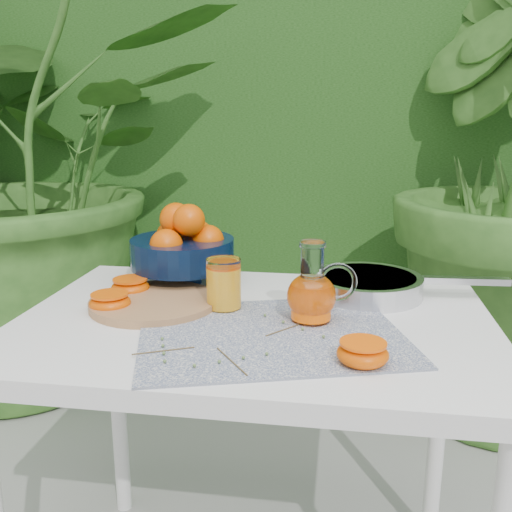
# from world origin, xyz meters

# --- Properties ---
(hedge_backdrop) EXTENTS (8.00, 1.65, 2.50)m
(hedge_backdrop) POSITION_xyz_m (0.06, 2.06, 1.19)
(hedge_backdrop) COLOR #194212
(hedge_backdrop) RESTS_ON ground
(potted_plant_left) EXTENTS (2.54, 2.54, 1.96)m
(potted_plant_left) POSITION_xyz_m (-1.07, 1.13, 0.98)
(potted_plant_left) COLOR #305E20
(potted_plant_left) RESTS_ON ground
(potted_plant_right) EXTENTS (2.22, 2.22, 1.98)m
(potted_plant_right) POSITION_xyz_m (0.88, 1.15, 0.99)
(potted_plant_right) COLOR #305E20
(potted_plant_right) RESTS_ON ground
(white_table) EXTENTS (1.00, 0.70, 0.75)m
(white_table) POSITION_xyz_m (0.10, -0.01, 0.67)
(white_table) COLOR white
(white_table) RESTS_ON ground
(placemat) EXTENTS (0.60, 0.52, 0.00)m
(placemat) POSITION_xyz_m (0.14, -0.10, 0.75)
(placemat) COLOR #0E1F4E
(placemat) RESTS_ON white_table
(cutting_board) EXTENTS (0.33, 0.33, 0.02)m
(cutting_board) POSITION_xyz_m (-0.14, 0.03, 0.76)
(cutting_board) COLOR #A07148
(cutting_board) RESTS_ON white_table
(fruit_bowl) EXTENTS (0.34, 0.34, 0.21)m
(fruit_bowl) POSITION_xyz_m (-0.12, 0.22, 0.84)
(fruit_bowl) COLOR black
(fruit_bowl) RESTS_ON white_table
(juice_pitcher) EXTENTS (0.15, 0.11, 0.17)m
(juice_pitcher) POSITION_xyz_m (0.22, -0.01, 0.81)
(juice_pitcher) COLOR white
(juice_pitcher) RESTS_ON white_table
(juice_tumbler) EXTENTS (0.08, 0.08, 0.11)m
(juice_tumbler) POSITION_xyz_m (0.02, 0.03, 0.81)
(juice_tumbler) COLOR white
(juice_tumbler) RESTS_ON white_table
(saute_pan) EXTENTS (0.47, 0.28, 0.05)m
(saute_pan) POSITION_xyz_m (0.34, 0.19, 0.78)
(saute_pan) COLOR silver
(saute_pan) RESTS_ON white_table
(orange_halves) EXTENTS (0.64, 0.41, 0.04)m
(orange_halves) POSITION_xyz_m (-0.04, -0.04, 0.77)
(orange_halves) COLOR #E74F02
(orange_halves) RESTS_ON white_table
(thyme_sprigs) EXTENTS (0.34, 0.29, 0.01)m
(thyme_sprigs) POSITION_xyz_m (0.08, -0.17, 0.76)
(thyme_sprigs) COLOR brown
(thyme_sprigs) RESTS_ON white_table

